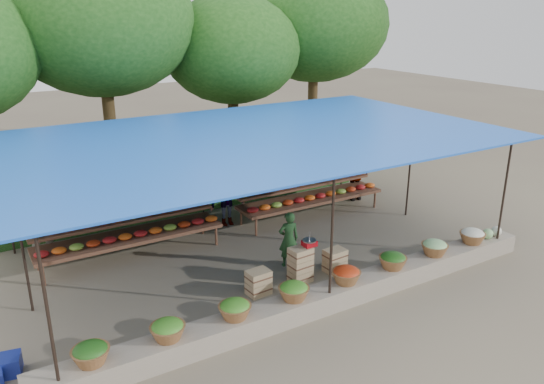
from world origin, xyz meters
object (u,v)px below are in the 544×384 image
crate_counter (299,268)px  blue_crate_front (3,366)px  weighing_scale (309,242)px  vendor_seated (289,239)px

crate_counter → blue_crate_front: crate_counter is taller
weighing_scale → vendor_seated: vendor_seated is taller
weighing_scale → vendor_seated: (-0.02, 0.76, -0.21)m
vendor_seated → blue_crate_front: vendor_seated is taller
vendor_seated → blue_crate_front: bearing=22.5°
crate_counter → weighing_scale: bearing=0.0°
crate_counter → blue_crate_front: bearing=-178.7°
weighing_scale → blue_crate_front: (-5.84, -0.13, -0.69)m
crate_counter → vendor_seated: 0.85m
crate_counter → blue_crate_front: size_ratio=4.62×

